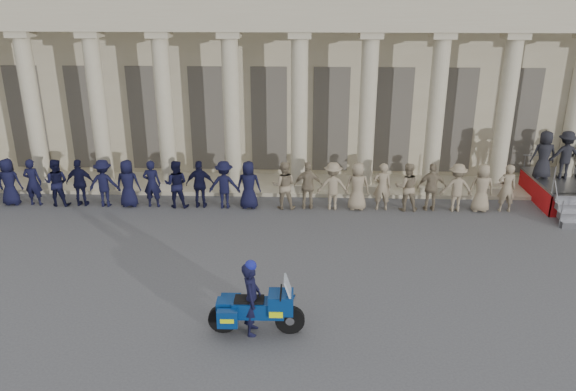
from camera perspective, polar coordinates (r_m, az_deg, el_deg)
The scene contains 5 objects.
ground at distance 15.50m, azimuth -4.39°, elevation -10.01°, with size 90.00×90.00×0.00m, color #474749.
building at distance 28.24m, azimuth -1.28°, elevation 13.80°, with size 40.00×12.50×9.00m.
officer_rank at distance 21.21m, azimuth -9.54°, elevation 1.14°, with size 23.88×0.69×1.82m.
motorcycle at distance 13.66m, azimuth -3.16°, elevation -11.42°, with size 2.32×0.95×1.49m.
rider at distance 13.50m, azimuth -3.74°, elevation -10.29°, with size 0.45×0.68×1.94m.
Camera 1 is at (1.67, -13.24, 7.89)m, focal length 35.00 mm.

